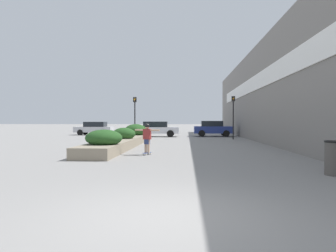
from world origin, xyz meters
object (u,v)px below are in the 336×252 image
trash_bin (335,158)px  car_rightmost (94,128)px  car_leftmost (157,129)px  car_center_left (299,128)px  car_center_right (213,128)px  skateboarder (147,135)px  traffic_light_left (135,111)px  traffic_light_right (233,110)px  skateboard (147,153)px

trash_bin → car_rightmost: 29.51m
car_leftmost → car_rightmost: car_leftmost is taller
car_center_left → car_center_right: (-8.99, -0.13, 0.00)m
skateboarder → car_center_left: car_center_left is taller
skateboarder → car_rightmost: (-8.90, 20.12, -0.16)m
traffic_light_left → traffic_light_right: traffic_light_right is taller
car_rightmost → traffic_light_left: (6.20, -8.06, 1.74)m
skateboarder → car_leftmost: 16.78m
car_leftmost → car_rightmost: (-7.73, 3.38, -0.03)m
car_rightmost → traffic_light_left: size_ratio=1.15×
trash_bin → car_leftmost: 23.12m
car_leftmost → car_center_right: (5.89, 0.94, 0.03)m
trash_bin → car_leftmost: (-7.55, 21.85, 0.31)m
car_rightmost → traffic_light_right: traffic_light_right is taller
car_center_left → car_leftmost: bearing=94.1°
skateboarder → trash_bin: bearing=-17.3°
skateboard → car_center_right: bearing=96.4°
skateboarder → car_rightmost: bearing=135.2°
trash_bin → traffic_light_right: (-0.32, 17.64, 2.07)m
car_center_left → traffic_light_right: traffic_light_right is taller
skateboarder → car_center_left: bearing=73.8°
car_leftmost → car_center_left: bearing=94.1°
skateboarder → traffic_light_left: (-2.69, 12.06, 1.59)m
trash_bin → car_center_left: (7.33, 22.93, 0.34)m
trash_bin → car_center_right: (-1.67, 22.79, 0.34)m
trash_bin → car_leftmost: size_ratio=0.23×
skateboard → car_center_right: 18.31m
car_leftmost → traffic_light_right: (7.24, -4.21, 1.76)m
skateboard → car_center_right: (4.72, 17.68, 0.79)m
car_rightmost → traffic_light_right: (14.96, -7.60, 1.79)m
skateboard → car_center_left: size_ratio=0.16×
skateboard → trash_bin: size_ratio=0.64×
car_center_right → traffic_light_right: bearing=14.7°
car_center_right → traffic_light_left: 9.45m
traffic_light_left → skateboard: bearing=-77.4°
car_center_left → car_center_right: car_center_right is taller
skateboard → trash_bin: (6.39, -5.12, 0.45)m
car_leftmost → car_center_left: (14.88, 1.08, 0.02)m
car_center_right → traffic_light_right: 5.60m
trash_bin → traffic_light_left: 19.53m
car_leftmost → car_rightmost: 8.44m
car_rightmost → traffic_light_right: bearing=-116.9°
skateboard → car_center_left: 22.49m
traffic_light_right → trash_bin: bearing=-89.0°
traffic_light_right → car_center_right: bearing=104.7°
skateboard → skateboarder: 0.89m
trash_bin → traffic_light_right: 17.76m
skateboard → skateboarder: (0.00, -0.00, 0.89)m
car_rightmost → skateboard: bearing=-156.2°
skateboarder → trash_bin: skateboarder is taller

